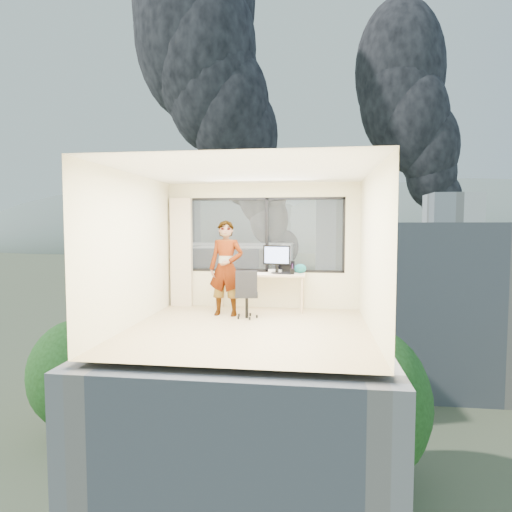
% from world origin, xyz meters
% --- Properties ---
extents(floor, '(4.00, 4.00, 0.01)m').
position_xyz_m(floor, '(0.00, 0.00, 0.00)').
color(floor, '#CCB585').
rests_on(floor, ground).
extents(ceiling, '(4.00, 4.00, 0.01)m').
position_xyz_m(ceiling, '(0.00, 0.00, 2.60)').
color(ceiling, white).
rests_on(ceiling, ground).
extents(wall_front, '(4.00, 0.01, 2.60)m').
position_xyz_m(wall_front, '(0.00, -2.00, 1.30)').
color(wall_front, beige).
rests_on(wall_front, ground).
extents(wall_left, '(0.01, 4.00, 2.60)m').
position_xyz_m(wall_left, '(-2.00, 0.00, 1.30)').
color(wall_left, beige).
rests_on(wall_left, ground).
extents(wall_right, '(0.01, 4.00, 2.60)m').
position_xyz_m(wall_right, '(2.00, 0.00, 1.30)').
color(wall_right, beige).
rests_on(wall_right, ground).
extents(window_wall, '(3.30, 0.16, 1.55)m').
position_xyz_m(window_wall, '(0.05, 2.00, 1.52)').
color(window_wall, black).
rests_on(window_wall, ground).
extents(curtain, '(0.45, 0.14, 2.30)m').
position_xyz_m(curtain, '(-1.72, 1.88, 1.15)').
color(curtain, '#F4E0BF').
rests_on(curtain, floor).
extents(desk, '(1.80, 0.60, 0.75)m').
position_xyz_m(desk, '(0.00, 1.66, 0.38)').
color(desk, beige).
rests_on(desk, floor).
extents(chair, '(0.52, 0.52, 0.92)m').
position_xyz_m(chair, '(-0.15, 0.86, 0.46)').
color(chair, black).
rests_on(chair, floor).
extents(person, '(0.70, 0.49, 1.82)m').
position_xyz_m(person, '(-0.58, 1.06, 0.91)').
color(person, '#2D2D33').
rests_on(person, floor).
extents(monitor, '(0.59, 0.27, 0.58)m').
position_xyz_m(monitor, '(0.33, 1.72, 1.04)').
color(monitor, black).
rests_on(monitor, desk).
extents(game_console, '(0.33, 0.29, 0.07)m').
position_xyz_m(game_console, '(0.31, 1.89, 0.78)').
color(game_console, white).
rests_on(game_console, desk).
extents(laptop, '(0.44, 0.45, 0.23)m').
position_xyz_m(laptop, '(0.48, 1.69, 0.87)').
color(laptop, black).
rests_on(laptop, desk).
extents(cellphone, '(0.13, 0.07, 0.01)m').
position_xyz_m(cellphone, '(-0.37, 1.58, 0.76)').
color(cellphone, black).
rests_on(cellphone, desk).
extents(pen_cup, '(0.10, 0.10, 0.11)m').
position_xyz_m(pen_cup, '(0.65, 1.60, 0.80)').
color(pen_cup, black).
rests_on(pen_cup, desk).
extents(handbag, '(0.26, 0.16, 0.19)m').
position_xyz_m(handbag, '(0.80, 1.82, 0.84)').
color(handbag, '#0D4F50').
rests_on(handbag, desk).
extents(exterior_ground, '(400.00, 400.00, 0.04)m').
position_xyz_m(exterior_ground, '(0.00, 120.00, -14.00)').
color(exterior_ground, '#515B3D').
rests_on(exterior_ground, ground).
extents(near_bldg_a, '(16.00, 12.00, 14.00)m').
position_xyz_m(near_bldg_a, '(-9.00, 30.00, -7.00)').
color(near_bldg_a, beige).
rests_on(near_bldg_a, exterior_ground).
extents(near_bldg_b, '(14.00, 13.00, 16.00)m').
position_xyz_m(near_bldg_b, '(12.00, 38.00, -6.00)').
color(near_bldg_b, beige).
rests_on(near_bldg_b, exterior_ground).
extents(far_tower_a, '(14.00, 14.00, 28.00)m').
position_xyz_m(far_tower_a, '(-35.00, 95.00, 0.00)').
color(far_tower_a, silver).
rests_on(far_tower_a, exterior_ground).
extents(far_tower_b, '(13.00, 13.00, 30.00)m').
position_xyz_m(far_tower_b, '(8.00, 120.00, 1.00)').
color(far_tower_b, silver).
rests_on(far_tower_b, exterior_ground).
extents(far_tower_c, '(15.00, 15.00, 26.00)m').
position_xyz_m(far_tower_c, '(45.00, 140.00, -1.00)').
color(far_tower_c, silver).
rests_on(far_tower_c, exterior_ground).
extents(far_tower_d, '(16.00, 14.00, 22.00)m').
position_xyz_m(far_tower_d, '(-60.00, 150.00, -3.00)').
color(far_tower_d, silver).
rests_on(far_tower_d, exterior_ground).
extents(hill_a, '(288.00, 216.00, 90.00)m').
position_xyz_m(hill_a, '(-120.00, 320.00, -14.00)').
color(hill_a, slate).
rests_on(hill_a, exterior_ground).
extents(hill_b, '(300.00, 220.00, 96.00)m').
position_xyz_m(hill_b, '(100.00, 320.00, -14.00)').
color(hill_b, slate).
rests_on(hill_b, exterior_ground).
extents(tree_a, '(7.00, 7.00, 8.00)m').
position_xyz_m(tree_a, '(-16.00, 22.00, -10.00)').
color(tree_a, '#204717').
rests_on(tree_a, exterior_ground).
extents(tree_b, '(7.60, 7.60, 9.00)m').
position_xyz_m(tree_b, '(4.00, 18.00, -9.50)').
color(tree_b, '#204717').
rests_on(tree_b, exterior_ground).
extents(smoke_plume_a, '(40.00, 24.00, 90.00)m').
position_xyz_m(smoke_plume_a, '(-10.00, 150.00, 39.00)').
color(smoke_plume_a, black).
rests_on(smoke_plume_a, exterior_ground).
extents(smoke_plume_b, '(30.00, 18.00, 70.00)m').
position_xyz_m(smoke_plume_b, '(55.00, 170.00, 27.00)').
color(smoke_plume_b, black).
rests_on(smoke_plume_b, exterior_ground).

